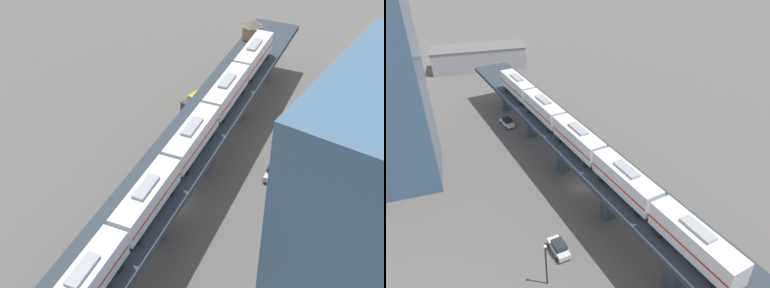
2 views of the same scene
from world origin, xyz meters
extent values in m
plane|color=#514F4C|center=(0.00, 0.00, 0.00)|extent=(400.00, 400.00, 0.00)
cube|color=#283039|center=(0.00, 0.00, 8.26)|extent=(25.52, 91.94, 0.80)
cube|color=#333D47|center=(7.23, -37.82, 3.93)|extent=(2.11, 2.11, 7.86)
cube|color=#333D47|center=(4.41, -23.08, 3.93)|extent=(2.11, 2.11, 7.86)
cube|color=#333D47|center=(1.60, -8.35, 3.93)|extent=(2.11, 2.11, 7.86)
cube|color=#333D47|center=(-1.22, 6.38, 3.93)|extent=(2.11, 2.11, 7.86)
cube|color=silver|center=(3.61, -26.34, 11.20)|extent=(5.00, 12.31, 3.10)
cube|color=#B21E1E|center=(3.61, -26.34, 10.90)|extent=(5.00, 12.08, 0.24)
cube|color=gray|center=(3.61, -26.34, 12.93)|extent=(2.16, 4.39, 0.36)
cylinder|color=black|center=(3.23, -30.69, 9.08)|extent=(0.37, 0.87, 0.84)
cylinder|color=black|center=(5.57, -30.25, 9.08)|extent=(0.37, 0.87, 0.84)
cylinder|color=black|center=(1.65, -22.44, 9.08)|extent=(0.37, 0.87, 0.84)
cylinder|color=black|center=(3.99, -22.00, 9.08)|extent=(0.37, 0.87, 0.84)
cube|color=silver|center=(1.24, -13.97, 11.20)|extent=(5.00, 12.31, 3.10)
cube|color=#B21E1E|center=(1.24, -13.97, 10.90)|extent=(5.00, 12.08, 0.24)
cube|color=gray|center=(1.24, -13.97, 12.93)|extent=(2.16, 4.39, 0.36)
cylinder|color=black|center=(0.86, -18.32, 9.08)|extent=(0.37, 0.87, 0.84)
cylinder|color=black|center=(3.20, -17.87, 9.08)|extent=(0.37, 0.87, 0.84)
cylinder|color=black|center=(-0.71, -10.07, 9.08)|extent=(0.37, 0.87, 0.84)
cylinder|color=black|center=(1.62, -9.62, 9.08)|extent=(0.37, 0.87, 0.84)
cube|color=silver|center=(-1.12, -1.59, 11.20)|extent=(5.00, 12.31, 3.10)
cube|color=#B21E1E|center=(-1.12, -1.59, 10.90)|extent=(5.00, 12.08, 0.24)
cube|color=gray|center=(-1.12, -1.59, 12.93)|extent=(2.16, 4.39, 0.36)
cylinder|color=black|center=(-1.50, -5.94, 9.08)|extent=(0.37, 0.87, 0.84)
cylinder|color=black|center=(0.84, -5.49, 9.08)|extent=(0.37, 0.87, 0.84)
cylinder|color=black|center=(-3.08, 2.31, 9.08)|extent=(0.37, 0.87, 0.84)
cylinder|color=black|center=(-0.74, 2.76, 9.08)|extent=(0.37, 0.87, 0.84)
cube|color=silver|center=(-3.49, 10.78, 11.20)|extent=(5.00, 12.31, 3.10)
cube|color=#B21E1E|center=(-3.49, 10.78, 10.90)|extent=(5.00, 12.08, 0.24)
cube|color=gray|center=(-3.49, 10.78, 12.93)|extent=(2.16, 4.39, 0.36)
cylinder|color=black|center=(-3.87, 6.43, 9.08)|extent=(0.37, 0.87, 0.84)
cylinder|color=black|center=(-1.53, 6.88, 9.08)|extent=(0.37, 0.87, 0.84)
cylinder|color=black|center=(-5.44, 14.69, 9.08)|extent=(0.37, 0.87, 0.84)
cylinder|color=black|center=(-3.11, 15.13, 9.08)|extent=(0.37, 0.87, 0.84)
cube|color=silver|center=(-5.85, 23.16, 11.20)|extent=(5.00, 12.31, 3.10)
cube|color=#B21E1E|center=(-5.85, 23.16, 10.90)|extent=(5.00, 12.08, 0.24)
cube|color=gray|center=(-5.85, 23.16, 12.93)|extent=(2.16, 4.39, 0.36)
cylinder|color=black|center=(-6.23, 18.81, 9.08)|extent=(0.37, 0.87, 0.84)
cylinder|color=black|center=(-3.89, 19.26, 9.08)|extent=(0.37, 0.87, 0.84)
cube|color=#8C7251|center=(9.33, -36.01, 9.91)|extent=(3.28, 3.28, 2.50)
pyramid|color=#4C4742|center=(9.33, -36.01, 11.61)|extent=(3.77, 3.77, 0.90)
cube|color=#B7BABF|center=(-7.98, -13.03, 0.73)|extent=(2.43, 4.62, 0.80)
cube|color=#1E2328|center=(-7.96, -13.18, 1.51)|extent=(1.95, 2.42, 0.76)
cylinder|color=black|center=(-8.62, -14.57, 0.33)|extent=(0.34, 0.69, 0.66)
cylinder|color=black|center=(-6.93, -14.31, 0.33)|extent=(0.34, 0.69, 0.66)
cylinder|color=black|center=(-9.04, -11.74, 0.33)|extent=(0.34, 0.69, 0.66)
cylinder|color=black|center=(-7.35, -11.49, 0.33)|extent=(0.34, 0.69, 0.66)
cube|color=#333338|center=(11.61, -19.20, 1.65)|extent=(2.41, 2.24, 2.30)
cube|color=gold|center=(11.20, -22.78, 1.85)|extent=(2.88, 5.43, 2.70)
cylinder|color=black|center=(12.59, -19.31, 0.50)|extent=(0.46, 1.03, 1.00)
cylinder|color=black|center=(10.62, -19.09, 0.50)|extent=(0.46, 1.03, 1.00)
cylinder|color=black|center=(12.05, -24.45, 0.50)|extent=(0.46, 1.03, 1.00)
cylinder|color=black|center=(9.99, -24.21, 0.50)|extent=(0.46, 1.03, 1.00)
cylinder|color=black|center=(-10.94, -17.67, 3.25)|extent=(0.20, 0.20, 6.50)
sphere|color=beige|center=(-10.94, -17.67, 6.72)|extent=(0.44, 0.44, 0.44)
camera|label=1|loc=(-32.55, 44.14, 51.82)|focal=50.00mm
camera|label=2|loc=(-17.77, -49.57, 40.88)|focal=35.00mm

